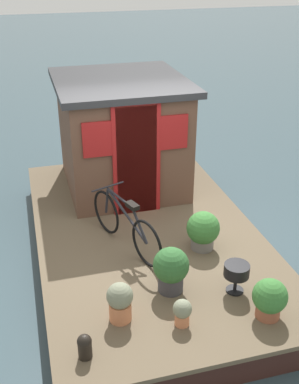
# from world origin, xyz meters

# --- Properties ---
(ground_plane) EXTENTS (60.00, 60.00, 0.00)m
(ground_plane) POSITION_xyz_m (0.00, 0.00, 0.00)
(ground_plane) COLOR #384C54
(houseboat_deck) EXTENTS (5.27, 3.12, 0.43)m
(houseboat_deck) POSITION_xyz_m (0.00, 0.00, 0.22)
(houseboat_deck) COLOR brown
(houseboat_deck) RESTS_ON ground_plane
(houseboat_cabin) EXTENTS (2.20, 2.05, 1.83)m
(houseboat_cabin) POSITION_xyz_m (1.52, 0.00, 1.36)
(houseboat_cabin) COLOR brown
(houseboat_cabin) RESTS_ON houseboat_deck
(bicycle) EXTENTS (1.54, 0.69, 0.77)m
(bicycle) POSITION_xyz_m (-0.39, 0.39, 0.79)
(bicycle) COLOR black
(bicycle) RESTS_ON houseboat_deck
(potted_plant_mint) EXTENTS (0.45, 0.45, 0.54)m
(potted_plant_mint) POSITION_xyz_m (-0.68, -0.61, 0.72)
(potted_plant_mint) COLOR slate
(potted_plant_mint) RESTS_ON houseboat_deck
(potted_plant_basil) EXTENTS (0.21, 0.21, 0.32)m
(potted_plant_basil) POSITION_xyz_m (-2.01, 0.13, 0.61)
(potted_plant_basil) COLOR #C6754C
(potted_plant_basil) RESTS_ON houseboat_deck
(potted_plant_fern) EXTENTS (0.39, 0.39, 0.48)m
(potted_plant_fern) POSITION_xyz_m (-2.14, -0.83, 0.68)
(potted_plant_fern) COLOR #935138
(potted_plant_fern) RESTS_ON houseboat_deck
(potted_plant_lavender) EXTENTS (0.29, 0.29, 0.47)m
(potted_plant_lavender) POSITION_xyz_m (-1.75, 0.76, 0.68)
(potted_plant_lavender) COLOR #C6754C
(potted_plant_lavender) RESTS_ON houseboat_deck
(potted_plant_ivy) EXTENTS (0.43, 0.43, 0.57)m
(potted_plant_ivy) POSITION_xyz_m (-1.42, 0.07, 0.74)
(potted_plant_ivy) COLOR #38383D
(potted_plant_ivy) RESTS_ON houseboat_deck
(charcoal_grill) EXTENTS (0.30, 0.30, 0.38)m
(charcoal_grill) POSITION_xyz_m (-1.64, -0.66, 0.72)
(charcoal_grill) COLOR black
(charcoal_grill) RESTS_ON houseboat_deck
(mooring_bollard) EXTENTS (0.15, 0.15, 0.28)m
(mooring_bollard) POSITION_xyz_m (-2.19, 1.21, 0.58)
(mooring_bollard) COLOR black
(mooring_bollard) RESTS_ON houseboat_deck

